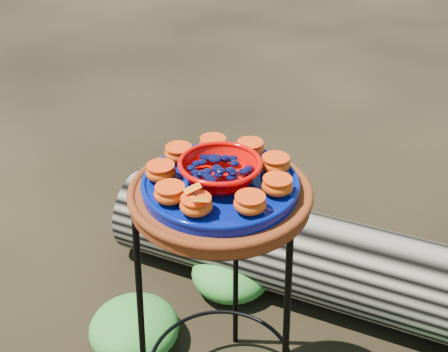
% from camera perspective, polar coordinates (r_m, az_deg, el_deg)
% --- Properties ---
extents(plant_stand, '(0.44, 0.44, 0.70)m').
position_cam_1_polar(plant_stand, '(1.50, -0.33, -13.70)').
color(plant_stand, black).
rests_on(plant_stand, ground).
extents(terracotta_saucer, '(0.41, 0.41, 0.03)m').
position_cam_1_polar(terracotta_saucer, '(1.26, -0.38, -1.99)').
color(terracotta_saucer, '#581F08').
rests_on(terracotta_saucer, plant_stand).
extents(cobalt_plate, '(0.35, 0.35, 0.02)m').
position_cam_1_polar(cobalt_plate, '(1.25, -0.38, -0.92)').
color(cobalt_plate, '#000754').
rests_on(cobalt_plate, terracotta_saucer).
extents(red_bowl, '(0.17, 0.17, 0.05)m').
position_cam_1_polar(red_bowl, '(1.23, -0.39, 0.48)').
color(red_bowl, '#C70200').
rests_on(red_bowl, cobalt_plate).
extents(glass_gems, '(0.14, 0.14, 0.02)m').
position_cam_1_polar(glass_gems, '(1.21, -0.40, 1.93)').
color(glass_gems, black).
rests_on(glass_gems, red_bowl).
extents(orange_half_0, '(0.07, 0.07, 0.04)m').
position_cam_1_polar(orange_half_0, '(1.13, -2.84, -3.00)').
color(orange_half_0, '#B23E00').
rests_on(orange_half_0, cobalt_plate).
extents(orange_half_1, '(0.07, 0.07, 0.04)m').
position_cam_1_polar(orange_half_1, '(1.13, 2.66, -2.82)').
color(orange_half_1, '#B23E00').
rests_on(orange_half_1, cobalt_plate).
extents(orange_half_2, '(0.07, 0.07, 0.04)m').
position_cam_1_polar(orange_half_2, '(1.19, 5.42, -0.99)').
color(orange_half_2, '#B23E00').
rests_on(orange_half_2, cobalt_plate).
extents(orange_half_3, '(0.07, 0.07, 0.04)m').
position_cam_1_polar(orange_half_3, '(1.27, 5.25, 1.21)').
color(orange_half_3, '#B23E00').
rests_on(orange_half_3, cobalt_plate).
extents(orange_half_4, '(0.07, 0.07, 0.04)m').
position_cam_1_polar(orange_half_4, '(1.33, 2.65, 2.78)').
color(orange_half_4, '#B23E00').
rests_on(orange_half_4, cobalt_plate).
extents(orange_half_5, '(0.07, 0.07, 0.04)m').
position_cam_1_polar(orange_half_5, '(1.34, -1.11, 3.17)').
color(orange_half_5, '#B23E00').
rests_on(orange_half_5, cobalt_plate).
extents(orange_half_6, '(0.07, 0.07, 0.04)m').
position_cam_1_polar(orange_half_6, '(1.31, -4.61, 2.28)').
color(orange_half_6, '#B23E00').
rests_on(orange_half_6, cobalt_plate).
extents(orange_half_7, '(0.07, 0.07, 0.04)m').
position_cam_1_polar(orange_half_7, '(1.24, -6.43, 0.38)').
color(orange_half_7, '#B23E00').
rests_on(orange_half_7, cobalt_plate).
extents(orange_half_8, '(0.07, 0.07, 0.04)m').
position_cam_1_polar(orange_half_8, '(1.17, -5.49, -1.81)').
color(orange_half_8, '#B23E00').
rests_on(orange_half_8, cobalt_plate).
extents(butterfly, '(0.09, 0.08, 0.01)m').
position_cam_1_polar(butterfly, '(1.11, -2.87, -1.93)').
color(butterfly, '#E05A0C').
rests_on(butterfly, orange_half_0).
extents(driftwood_log, '(1.69, 0.77, 0.31)m').
position_cam_1_polar(driftwood_log, '(1.97, 11.81, -8.87)').
color(driftwood_log, black).
rests_on(driftwood_log, ground).
extents(foliage_left, '(0.29, 0.29, 0.14)m').
position_cam_1_polar(foliage_left, '(1.87, -9.12, -14.87)').
color(foliage_left, '#186916').
rests_on(foliage_left, ground).
extents(foliage_back, '(0.29, 0.29, 0.14)m').
position_cam_1_polar(foliage_back, '(2.03, 0.76, -9.68)').
color(foliage_back, '#186916').
rests_on(foliage_back, ground).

